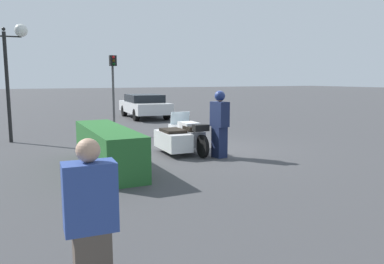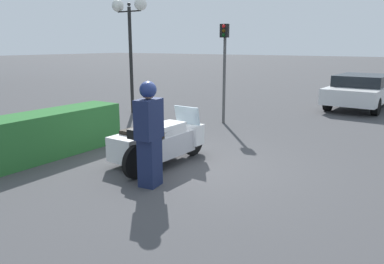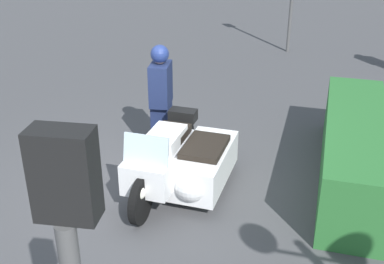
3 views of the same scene
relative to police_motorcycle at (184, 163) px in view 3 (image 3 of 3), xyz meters
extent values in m
plane|color=#424244|center=(0.01, -0.61, -0.47)|extent=(160.00, 160.00, 0.00)
cylinder|color=black|center=(0.89, -0.32, -0.14)|extent=(0.65, 0.12, 0.64)
cylinder|color=black|center=(-0.98, -0.27, -0.14)|extent=(0.65, 0.12, 0.64)
cylinder|color=black|center=(-0.20, 0.27, -0.22)|extent=(0.50, 0.11, 0.50)
cube|color=#B7B7BC|center=(-0.04, -0.30, -0.02)|extent=(1.33, 0.51, 0.45)
cube|color=white|center=(-0.04, -0.30, 0.31)|extent=(0.73, 0.47, 0.24)
cube|color=black|center=(-0.34, -0.29, 0.29)|extent=(0.54, 0.47, 0.12)
cube|color=white|center=(0.70, -0.32, 0.07)|extent=(0.34, 0.65, 0.44)
cube|color=silver|center=(0.65, -0.32, 0.49)|extent=(0.13, 0.62, 0.40)
sphere|color=white|center=(0.94, -0.32, 0.01)|extent=(0.18, 0.18, 0.18)
cube|color=white|center=(-0.14, 0.27, -0.07)|extent=(1.50, 0.70, 0.50)
sphere|color=white|center=(0.49, 0.25, -0.04)|extent=(0.47, 0.47, 0.48)
cube|color=black|center=(-0.14, 0.27, 0.22)|extent=(0.83, 0.58, 0.09)
cube|color=black|center=(-0.86, -0.27, 0.36)|extent=(0.25, 0.44, 0.18)
cube|color=#192347|center=(-1.11, -0.73, -0.03)|extent=(0.39, 0.35, 0.87)
cube|color=#192347|center=(-1.11, -0.73, 0.74)|extent=(0.54, 0.38, 0.69)
sphere|color=tan|center=(-1.11, -0.73, 1.20)|extent=(0.23, 0.23, 0.23)
sphere|color=navy|center=(-1.11, -0.73, 1.24)|extent=(0.29, 0.29, 0.29)
cube|color=#28662D|center=(-1.03, 2.37, 0.03)|extent=(3.76, 0.91, 1.00)
cube|color=black|center=(4.36, 0.83, 2.40)|extent=(0.17, 0.27, 0.40)
sphere|color=red|center=(4.29, 0.82, 2.53)|extent=(0.11, 0.11, 0.11)
sphere|color=#462D06|center=(4.29, 0.82, 2.40)|extent=(0.11, 0.11, 0.11)
sphere|color=#07350F|center=(4.29, 0.82, 2.27)|extent=(0.11, 0.11, 0.11)
camera|label=1|loc=(-10.02, 4.43, 1.71)|focal=35.00mm
camera|label=2|loc=(-5.95, -4.82, 1.99)|focal=35.00mm
camera|label=3|loc=(5.81, 1.77, 3.37)|focal=45.00mm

